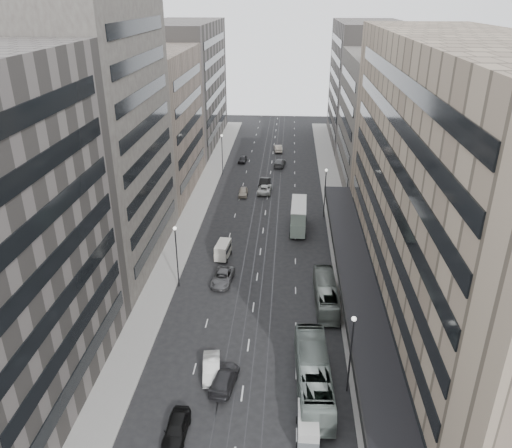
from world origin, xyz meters
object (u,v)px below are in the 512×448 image
(sedan_0, at_px, (176,428))
(bus_near, at_px, (313,375))
(double_decker, at_px, (298,216))
(vw_microbus, at_px, (308,425))
(panel_van, at_px, (223,250))
(sedan_2, at_px, (223,277))
(bus_far, at_px, (326,294))
(sedan_1, at_px, (211,368))

(sedan_0, bearing_deg, bus_near, 29.23)
(double_decker, height_order, sedan_0, double_decker)
(vw_microbus, height_order, panel_van, panel_van)
(bus_near, distance_m, double_decker, 34.67)
(sedan_2, bearing_deg, bus_far, -13.35)
(bus_near, xyz_separation_m, bus_far, (2.00, 14.27, -0.30))
(vw_microbus, distance_m, panel_van, 32.18)
(panel_van, relative_size, sedan_2, 0.73)
(bus_far, bearing_deg, vw_microbus, 81.40)
(sedan_0, bearing_deg, sedan_1, 77.69)
(sedan_2, bearing_deg, sedan_1, -82.13)
(panel_van, height_order, sedan_1, panel_van)
(sedan_0, bearing_deg, double_decker, 76.72)
(sedan_0, relative_size, sedan_1, 0.99)
(sedan_1, bearing_deg, double_decker, 67.57)
(vw_microbus, xyz_separation_m, sedan_2, (-10.21, 23.77, -0.50))
(bus_far, distance_m, sedan_2, 13.46)
(vw_microbus, xyz_separation_m, panel_van, (-10.97, 30.25, 0.05))
(vw_microbus, bearing_deg, sedan_2, 113.35)
(double_decker, bearing_deg, panel_van, -135.11)
(bus_far, distance_m, panel_van, 17.17)
(double_decker, xyz_separation_m, sedan_2, (-9.76, -16.34, -1.66))
(sedan_0, bearing_deg, sedan_2, 89.47)
(panel_van, relative_size, sedan_1, 0.84)
(sedan_0, bearing_deg, vw_microbus, 4.71)
(panel_van, height_order, sedan_2, panel_van)
(sedan_1, distance_m, sedan_2, 16.93)
(bus_near, height_order, bus_far, bus_near)
(bus_near, bearing_deg, sedan_1, -10.53)
(panel_van, bearing_deg, bus_far, -31.15)
(vw_microbus, relative_size, panel_van, 1.06)
(bus_far, relative_size, panel_van, 2.66)
(bus_far, distance_m, sedan_0, 24.51)
(bus_near, relative_size, sedan_2, 2.36)
(vw_microbus, relative_size, sedan_0, 0.90)
(bus_far, relative_size, sedan_1, 2.23)
(double_decker, height_order, vw_microbus, double_decker)
(vw_microbus, relative_size, sedan_1, 0.89)
(bus_far, height_order, vw_microbus, bus_far)
(double_decker, bearing_deg, sedan_1, -102.85)
(bus_far, relative_size, sedan_0, 2.25)
(vw_microbus, height_order, sedan_1, vw_microbus)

